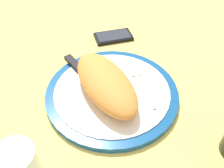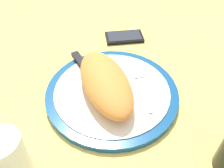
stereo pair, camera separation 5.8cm
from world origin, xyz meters
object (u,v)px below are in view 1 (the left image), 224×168
plate (112,92)px  knife (83,73)px  calzone (106,84)px  fork (139,81)px  smartphone (113,37)px

plate → knife: 9.65cm
calzone → fork: bearing=-86.6°
plate → fork: 7.58cm
plate → smartphone: 25.48cm
fork → calzone: bearing=93.4°
calzone → smartphone: (24.04, -11.19, -4.24)cm
knife → smartphone: (15.48, -14.57, -1.75)cm
plate → smartphone: (23.61, -9.57, -0.31)cm
knife → smartphone: size_ratio=1.87×
calzone → plate: bearing=-75.1°
calzone → knife: bearing=21.5°
calzone → smartphone: 26.85cm
calzone → smartphone: size_ratio=1.99×
plate → fork: size_ratio=2.06×
smartphone → plate: bearing=157.9°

